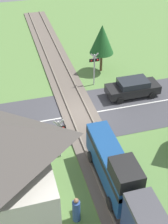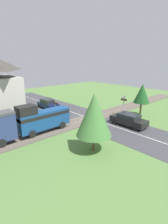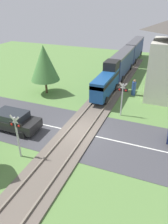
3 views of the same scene
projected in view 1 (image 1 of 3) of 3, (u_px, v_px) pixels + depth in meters
name	position (u px, v px, depth m)	size (l,w,h in m)	color
ground_plane	(80.00, 115.00, 24.37)	(60.00, 60.00, 0.00)	#5B8442
road_surface	(80.00, 115.00, 24.37)	(48.00, 6.40, 0.02)	#424247
track_bed	(80.00, 114.00, 24.33)	(2.80, 48.00, 0.24)	#665B51
car_near_crossing	(133.00, 88.00, 26.09)	(4.45, 1.93, 1.52)	black
crossing_signal_west_approach	(94.00, 65.00, 26.81)	(0.90, 0.18, 3.08)	#B7B7B7
crossing_signal_east_approach	(59.00, 134.00, 19.56)	(0.90, 0.18, 3.08)	#B7B7B7
pedestrian_by_station	(76.00, 210.00, 16.44)	(0.43, 0.43, 1.74)	#2D4C8E
tree_beyond_track	(102.00, 39.00, 28.13)	(2.22, 2.22, 4.54)	brown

